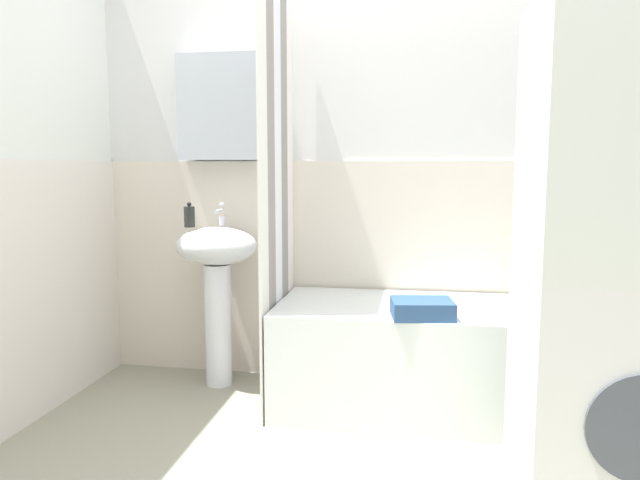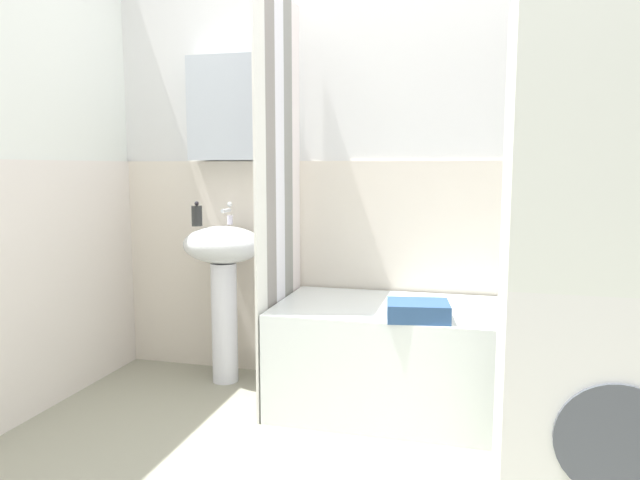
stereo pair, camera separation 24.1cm
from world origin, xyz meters
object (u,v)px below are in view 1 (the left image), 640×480
Objects in this scene: soap_dispenser at (189,216)px; conditioner_bottle at (531,275)px; shampoo_bottle at (570,283)px; lotion_bottle at (545,282)px; washer_dryer_stack at (619,273)px; sink at (217,270)px; towel_folded at (422,309)px; bathtub at (435,358)px.

soap_dispenser is 0.56× the size of conditioner_bottle.
soap_dispenser is 1.96m from shampoo_bottle.
lotion_bottle is 0.10× the size of washer_dryer_stack.
towel_folded is at bearing -19.24° from sink.
washer_dryer_stack reaches higher than lotion_bottle.
lotion_bottle is at bearing 25.88° from bathtub.
soap_dispenser is at bearing -174.69° from conditioner_bottle.
soap_dispenser reaches higher than conditioner_bottle.
shampoo_bottle is 1.14m from washer_dryer_stack.
washer_dryer_stack reaches higher than sink.
washer_dryer_stack is at bearing -96.53° from shampoo_bottle.
conditioner_bottle reaches higher than shampoo_bottle.
towel_folded is 0.16× the size of washer_dryer_stack.
soap_dispenser reaches higher than sink.
washer_dryer_stack is (1.80, -0.98, -0.07)m from soap_dispenser.
bathtub is (1.27, -0.12, -0.66)m from soap_dispenser.
conditioner_bottle is (1.75, 0.16, -0.29)m from soap_dispenser.
towel_folded is at bearing -140.98° from lotion_bottle.
washer_dryer_stack is at bearing -87.30° from conditioner_bottle.
conditioner_bottle is at bearing 4.86° from sink.
shampoo_bottle is at bearing -12.28° from lotion_bottle.
sink is 1.14m from towel_folded.
lotion_bottle is at bearing 4.55° from soap_dispenser.
bathtub is 6.46× the size of conditioner_bottle.
lotion_bottle is at bearing 167.72° from shampoo_bottle.
lotion_bottle is 0.73× the size of conditioner_bottle.
lotion_bottle is (0.54, 0.26, 0.34)m from bathtub.
washer_dryer_stack is at bearing -28.59° from soap_dispenser.
lotion_bottle is 1.16m from washer_dryer_stack.
conditioner_bottle reaches higher than towel_folded.
conditioner_bottle is 0.14× the size of washer_dryer_stack.
sink is 1.80m from shampoo_bottle.
soap_dispenser is at bearing -176.44° from shampoo_bottle.
shampoo_bottle is at bearing 83.47° from washer_dryer_stack.
sink is 0.51× the size of washer_dryer_stack.
sink reaches higher than towel_folded.
sink is at bearing 160.76° from towel_folded.
bathtub is (1.14, -0.14, -0.37)m from sink.
shampoo_bottle is at bearing 33.01° from towel_folded.
soap_dispenser is 2.06m from washer_dryer_stack.
washer_dryer_stack is at bearing -46.78° from towel_folded.
washer_dryer_stack reaches higher than conditioner_bottle.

